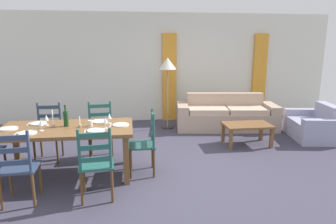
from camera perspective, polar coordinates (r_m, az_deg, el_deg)
name	(u,v)px	position (r m, az deg, el deg)	size (l,w,h in m)	color
ground_plane	(160,171)	(4.68, -1.55, -11.34)	(9.60, 9.60, 0.02)	#3D3A4B
wall_far	(146,68)	(7.58, -4.20, 8.55)	(9.60, 0.16, 2.70)	silver
curtain_panel_left	(169,78)	(7.52, 0.28, 6.64)	(0.35, 0.08, 2.20)	orange
curtain_panel_right	(259,77)	(8.19, 17.27, 6.58)	(0.35, 0.08, 2.20)	orange
dining_table	(67,133)	(4.51, -19.07, -3.88)	(1.90, 0.96, 0.75)	brown
dining_chair_near_left	(18,167)	(4.01, -27.10, -9.51)	(0.44, 0.42, 0.96)	navy
dining_chair_near_right	(96,164)	(3.78, -13.75, -9.72)	(0.45, 0.43, 0.96)	#225851
dining_chair_far_left	(49,132)	(5.36, -22.15, -3.60)	(0.43, 0.41, 0.96)	#314054
dining_chair_far_right	(101,130)	(5.20, -12.93, -3.47)	(0.44, 0.43, 0.96)	#255B51
dining_chair_head_east	(145,143)	(4.44, -4.43, -5.97)	(0.41, 0.43, 0.96)	#24504A
dinner_plate_near_left	(28,133)	(4.37, -25.59, -3.67)	(0.24, 0.24, 0.02)	white
fork_near_left	(16,134)	(4.42, -27.43, -3.75)	(0.02, 0.17, 0.01)	silver
dinner_plate_near_right	(96,130)	(4.18, -13.77, -3.49)	(0.24, 0.24, 0.02)	white
fork_near_right	(85,131)	(4.20, -15.80, -3.61)	(0.02, 0.17, 0.01)	silver
dinner_plate_far_left	(39,123)	(4.83, -23.80, -2.02)	(0.24, 0.24, 0.02)	white
fork_far_left	(28,124)	(4.88, -25.48, -2.12)	(0.02, 0.17, 0.01)	silver
dinner_plate_far_right	(100,121)	(4.66, -13.12, -1.78)	(0.24, 0.24, 0.02)	white
fork_far_right	(90,122)	(4.68, -14.95, -1.90)	(0.02, 0.17, 0.01)	silver
dinner_plate_head_west	(9,129)	(4.71, -28.48, -2.85)	(0.24, 0.24, 0.02)	white
dinner_plate_head_east	(121,125)	(4.39, -9.14, -2.48)	(0.24, 0.24, 0.02)	white
fork_head_east	(110,126)	(4.40, -11.09, -2.60)	(0.02, 0.17, 0.01)	silver
wine_bottle	(66,118)	(4.52, -19.20, -1.18)	(0.07, 0.07, 0.32)	#143819
wine_glass_near_left	(41,123)	(4.40, -23.43, -2.00)	(0.06, 0.06, 0.16)	white
wine_glass_near_right	(105,121)	(4.25, -12.05, -1.68)	(0.06, 0.06, 0.16)	white
wine_glass_far_left	(46,118)	(4.67, -22.52, -1.10)	(0.06, 0.06, 0.16)	white
wine_glass_far_right	(109,116)	(4.51, -11.31, -0.83)	(0.06, 0.06, 0.16)	white
coffee_cup_primary	(90,123)	(4.42, -14.84, -2.16)	(0.07, 0.07, 0.09)	beige
candle_tall	(53,122)	(4.53, -21.39, -1.90)	(0.05, 0.05, 0.26)	#998C66
candle_short	(80,125)	(4.40, -16.74, -2.38)	(0.05, 0.05, 0.16)	#998C66
couch	(226,116)	(7.01, 11.16, -0.76)	(2.36, 1.08, 0.80)	tan
coffee_table	(247,127)	(5.90, 15.09, -2.87)	(0.90, 0.56, 0.42)	brown
armchair_upholstered	(315,126)	(6.88, 26.60, -2.51)	(0.98, 1.28, 0.72)	#9C9DBB
standing_lamp	(167,68)	(6.72, -0.12, 8.57)	(0.40, 0.40, 1.64)	#332D28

